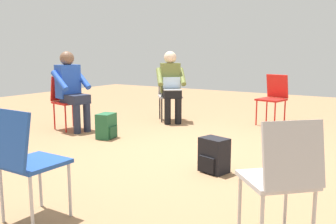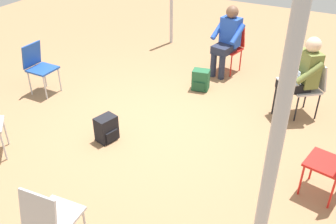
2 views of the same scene
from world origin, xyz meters
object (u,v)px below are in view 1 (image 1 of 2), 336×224
Objects in this scene: chair_east at (273,96)px; backpack_near_laptop_user at (106,127)px; person_in_blue at (71,87)px; backpack_by_empty_chair at (214,157)px; chair_north at (66,98)px; person_with_laptop at (171,83)px; chair_southwest at (282,174)px; chair_northeast at (170,93)px; chair_west at (25,157)px.

chair_east reaches higher than backpack_near_laptop_user.
person_in_blue reaches higher than backpack_by_empty_chair.
chair_north is 1.80m from person_with_laptop.
chair_east and chair_southwest have the same top height.
backpack_by_empty_chair is (1.18, 1.02, -0.34)m from chair_southwest.
backpack_near_laptop_user is at bearing 64.78° from chair_east.
person_in_blue is (-2.15, 2.54, 0.20)m from chair_east.
person_with_laptop is at bearing 87.11° from chair_southwest.
chair_northeast is 0.69× the size of person_with_laptop.
chair_north is 1.84m from chair_northeast.
person_in_blue is at bearing 51.93° from chair_east.
person_with_laptop reaches higher than chair_northeast.
chair_north is at bearing 110.61° from chair_southwest.
backpack_by_empty_chair is (1.79, -0.64, -0.34)m from chair_west.
chair_east is 2.88m from backpack_near_laptop_user.
chair_east and chair_northeast have the same top height.
chair_west reaches higher than backpack_near_laptop_user.
person_in_blue reaches higher than chair_east.
person_in_blue reaches higher than chair_southwest.
chair_northeast is at bearing -90.00° from person_with_laptop.
chair_northeast is at bearing 40.91° from backpack_by_empty_chair.
chair_north is at bearing 18.55° from chair_northeast.
chair_southwest is 2.36× the size of backpack_near_laptop_user.
chair_northeast is 4.58m from chair_southwest.
chair_east is 4.64m from chair_west.
chair_southwest is (-1.90, -3.97, 0.00)m from chair_north.
chair_northeast is 2.36× the size of backpack_by_empty_chair.
person_in_blue is 2.92m from backpack_by_empty_chair.
chair_southwest is 1.59m from backpack_by_empty_chair.
backpack_near_laptop_user and backpack_by_empty_chair have the same top height.
chair_west is (-4.07, -1.34, 0.00)m from chair_northeast.
chair_north is at bearing -90.00° from person_in_blue.
backpack_by_empty_chair is (-0.69, -2.79, -0.54)m from person_in_blue.
backpack_near_laptop_user is (-0.14, -0.82, -0.54)m from person_in_blue.
chair_east is at bearing 63.73° from chair_southwest.
chair_southwest is 1.00× the size of chair_west.
chair_northeast and chair_west have the same top height.
chair_north is at bearing 80.28° from backpack_near_laptop_user.
person_with_laptop is (3.33, 2.88, 0.20)m from chair_southwest.
person_with_laptop is at bearing 34.70° from chair_east.
chair_west is (-4.63, 0.38, 0.00)m from chair_east.
backpack_near_laptop_user is (1.73, 2.98, -0.34)m from chair_southwest.
chair_northeast is 1.76m from backpack_near_laptop_user.
chair_west is (-2.51, -2.31, 0.00)m from chair_north.
person_with_laptop is 1.00× the size of person_in_blue.
chair_northeast is at bearing 0.38° from backpack_near_laptop_user.
chair_northeast is at bearing 108.76° from chair_west.
chair_north is 2.36× the size of backpack_by_empty_chair.
chair_southwest is at bearing 76.03° from chair_north.
chair_east is at bearing 5.09° from backpack_by_empty_chair.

